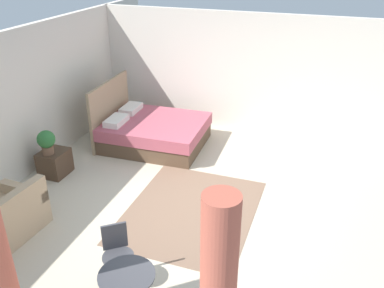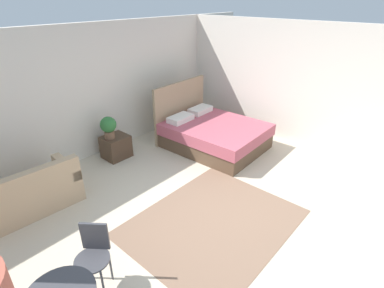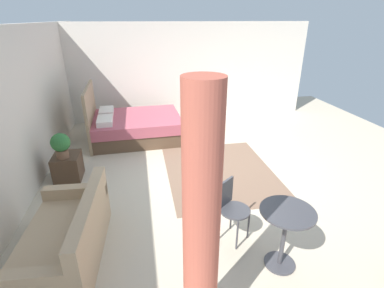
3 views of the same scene
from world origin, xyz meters
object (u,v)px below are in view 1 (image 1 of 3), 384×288
object	(u,v)px
bed	(152,131)
potted_plant	(46,141)
cafe_chair_near_window	(117,249)
nightstand	(55,163)

from	to	relation	value
bed	potted_plant	size ratio (longest dim) A/B	4.71
potted_plant	cafe_chair_near_window	xyz separation A→B (m)	(-1.85, -2.37, -0.21)
cafe_chair_near_window	bed	bearing A→B (deg)	18.34
bed	potted_plant	bearing A→B (deg)	146.87
bed	nightstand	world-z (taller)	bed
bed	cafe_chair_near_window	size ratio (longest dim) A/B	2.58
nightstand	potted_plant	size ratio (longest dim) A/B	1.14
nightstand	potted_plant	xyz separation A→B (m)	(-0.10, 0.01, 0.48)
potted_plant	cafe_chair_near_window	distance (m)	3.01
potted_plant	bed	bearing A→B (deg)	-33.13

